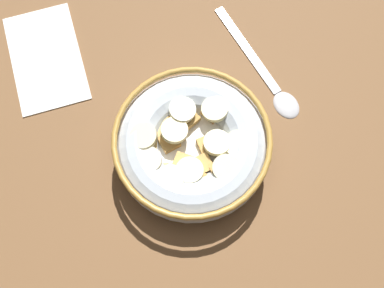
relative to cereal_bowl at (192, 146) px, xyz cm
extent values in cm
cube|color=brown|center=(0.02, -0.01, -3.55)|extent=(137.10, 137.10, 2.00)
cylinder|color=#B2BCC6|center=(0.02, -0.01, -2.25)|extent=(8.71, 8.71, 0.60)
torus|color=#B2BCC6|center=(0.02, -0.01, -0.24)|extent=(15.84, 15.84, 4.64)
torus|color=#B28438|center=(0.02, -0.01, 1.78)|extent=(15.97, 15.97, 0.60)
cylinder|color=white|center=(0.02, -0.01, -0.02)|extent=(13.06, 13.06, 0.40)
cube|color=#AD7F42|center=(-0.46, 2.30, 0.56)|extent=(2.49, 2.49, 0.82)
cube|color=tan|center=(-3.29, 2.83, 0.52)|extent=(2.16, 2.19, 0.88)
cube|color=#B78947|center=(-2.57, -2.98, 0.73)|extent=(2.50, 2.47, 0.99)
cube|color=tan|center=(-2.07, -1.20, 0.67)|extent=(2.54, 2.51, 1.04)
cube|color=tan|center=(1.32, 1.58, 0.56)|extent=(1.91, 1.96, 0.93)
cube|color=tan|center=(-2.60, 4.79, 0.62)|extent=(2.40, 2.43, 0.97)
cube|color=tan|center=(1.13, 3.85, 0.54)|extent=(2.23, 2.22, 0.82)
cube|color=#AD7F42|center=(3.61, -1.85, 0.64)|extent=(2.55, 2.57, 1.02)
cube|color=#B78947|center=(-1.23, -4.97, 0.52)|extent=(2.40, 2.39, 0.87)
cube|color=tan|center=(-0.03, -3.44, 0.66)|extent=(2.07, 2.09, 0.87)
cube|color=tan|center=(4.98, 1.96, 0.57)|extent=(2.30, 2.23, 1.04)
cube|color=#AD7F42|center=(-3.85, -0.70, 0.67)|extent=(2.08, 2.05, 0.89)
cube|color=tan|center=(2.45, -5.00, 0.70)|extent=(2.39, 2.41, 0.91)
cube|color=tan|center=(-0.75, 4.35, 0.72)|extent=(1.91, 1.84, 0.98)
cube|color=tan|center=(-2.12, 0.72, 0.76)|extent=(2.25, 2.29, 0.94)
cube|color=#B78947|center=(2.66, 0.56, 0.74)|extent=(2.55, 2.55, 0.85)
cube|color=#B78947|center=(-5.03, 1.03, 0.65)|extent=(2.55, 2.55, 0.92)
cube|color=tan|center=(0.50, -1.57, 0.49)|extent=(2.43, 2.42, 0.87)
cube|color=tan|center=(2.85, 2.99, 0.67)|extent=(2.52, 2.49, 0.99)
cylinder|color=beige|center=(3.47, -2.06, 1.73)|extent=(3.82, 3.85, 1.07)
cylinder|color=#F9EFC6|center=(-2.34, 4.14, 1.63)|extent=(3.66, 3.65, 0.80)
cylinder|color=beige|center=(0.88, 1.81, 1.74)|extent=(2.89, 2.91, 1.03)
cylinder|color=beige|center=(-0.40, -2.50, 1.41)|extent=(3.74, 3.70, 1.02)
cylinder|color=beige|center=(0.29, 4.76, 1.86)|extent=(3.52, 3.54, 1.18)
cylinder|color=beige|center=(0.41, -4.55, 1.54)|extent=(3.51, 3.52, 1.16)
cylinder|color=beige|center=(-2.58, -3.54, 1.68)|extent=(3.81, 3.81, 0.87)
cylinder|color=#F9EFC6|center=(3.13, 1.20, 1.73)|extent=(2.86, 2.86, 1.10)
cylinder|color=beige|center=(-3.00, -0.34, 1.33)|extent=(3.26, 3.22, 0.86)
cylinder|color=#F9EFC6|center=(-3.99, 1.76, 1.55)|extent=(3.53, 3.53, 1.04)
ellipsoid|color=#B7B7BC|center=(6.32, -9.98, -2.15)|extent=(4.32, 4.12, 0.80)
cube|color=#B7B7BC|center=(12.92, -5.39, -2.37)|extent=(10.94, 8.04, 0.36)
cube|color=white|center=(10.07, 17.49, -2.40)|extent=(14.85, 11.91, 0.30)
camera|label=1|loc=(-15.29, -1.18, 46.51)|focal=45.03mm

